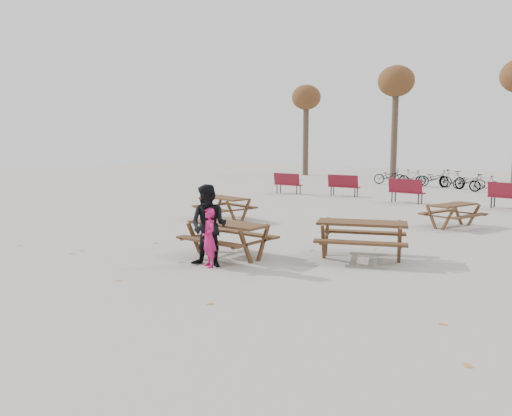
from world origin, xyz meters
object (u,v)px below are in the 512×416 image
Objects in this scene: soda_bottle at (213,219)px; food_tray at (222,222)px; picnic_table_north at (225,209)px; adult at (209,226)px; picnic_table_east at (362,240)px; picnic_table_far at (453,216)px; main_picnic_table at (228,231)px; child at (209,238)px.

food_tray is at bearing 18.10° from soda_bottle.
adult is at bearing -40.42° from picnic_table_north.
soda_bottle is 3.29m from picnic_table_east.
picnic_table_north reaches higher than picnic_table_far.
main_picnic_table is 1.48× the size of child.
child is at bearing -65.37° from adult.
child is at bearing -73.24° from main_picnic_table.
child reaches higher than picnic_table_east.
food_tray is at bearing 138.92° from child.
picnic_table_east is 1.17× the size of picnic_table_far.
picnic_table_far is at bearing 69.08° from food_tray.
picnic_table_east is at bearing 75.49° from child.
adult reaches higher than food_tray.
picnic_table_north is (-3.66, 3.97, -0.21)m from main_picnic_table.
picnic_table_north is 7.10m from picnic_table_far.
adult is 0.88× the size of picnic_table_east.
picnic_table_north is (-3.58, 4.07, -0.41)m from food_tray.
child reaches higher than picnic_table_north.
picnic_table_east is at bearing 34.74° from soda_bottle.
picnic_table_north is at bearing 131.67° from picnic_table_far.
picnic_table_east is at bearing -168.02° from picnic_table_far.
soda_bottle is 5.36m from picnic_table_north.
picnic_table_far is (2.77, 7.25, -0.44)m from food_tray.
picnic_table_east is (2.68, 1.86, -0.44)m from soda_bottle.
picnic_table_north is at bearing 112.69° from adult.
picnic_table_north is (-3.38, 4.13, -0.47)m from soda_bottle.
main_picnic_table is 1.10× the size of picnic_table_far.
picnic_table_east is at bearing 35.87° from food_tray.
food_tray is 0.11× the size of adult.
main_picnic_table is at bearing 89.48° from adult.
soda_bottle is 0.09× the size of picnic_table_east.
food_tray is at bearing -167.62° from picnic_table_east.
main_picnic_table reaches higher than picnic_table_far.
picnic_table_far is (2.44, 8.01, -0.49)m from adult.
adult reaches higher than picnic_table_far.
picnic_table_east is (2.15, 2.55, -0.43)m from adult.
main_picnic_table is at bearing -36.67° from picnic_table_north.
adult is (0.53, -0.70, -0.00)m from soda_bottle.
picnic_table_far is at bearing 67.88° from soda_bottle.
food_tray is at bearing -38.04° from picnic_table_north.
picnic_table_east reaches higher than main_picnic_table.
adult is at bearing -74.26° from main_picnic_table.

